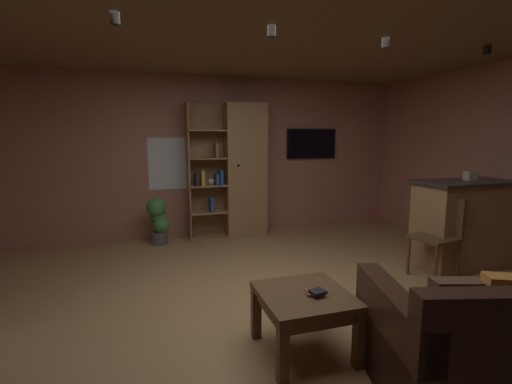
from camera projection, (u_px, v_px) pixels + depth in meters
name	position (u px, v px, depth m)	size (l,w,h in m)	color
floor	(269.00, 312.00, 3.29)	(6.51, 5.67, 0.02)	#A37A4C
wall_back	(211.00, 157.00, 5.81)	(6.63, 0.06, 2.52)	#AD7060
ceiling	(271.00, 19.00, 2.91)	(6.51, 5.67, 0.02)	brown
window_pane_back	(171.00, 164.00, 5.60)	(0.69, 0.01, 0.81)	white
bookshelf_cabinet	(240.00, 171.00, 5.70)	(1.23, 0.41, 2.10)	#997047
kitchen_bar_counter	(473.00, 223.00, 4.41)	(1.51, 0.61, 1.07)	#997047
tissue_box	(470.00, 176.00, 4.33)	(0.12, 0.12, 0.11)	#BFB299
leather_couch	(508.00, 349.00, 2.19)	(1.77, 1.32, 0.84)	#382116
coffee_table	(304.00, 304.00, 2.62)	(0.64, 0.66, 0.46)	brown
table_book_0	(315.00, 293.00, 2.58)	(0.13, 0.11, 0.02)	brown
table_book_1	(318.00, 292.00, 2.55)	(0.11, 0.09, 0.02)	black
dining_chair	(440.00, 231.00, 4.04)	(0.47, 0.47, 0.92)	brown
potted_floor_plant	(158.00, 219.00, 5.29)	(0.33, 0.29, 0.71)	#4C4C51
wall_mounted_tv	(311.00, 144.00, 6.23)	(0.90, 0.06, 0.51)	black
track_light_spot_1	(115.00, 18.00, 2.65)	(0.07, 0.07, 0.09)	black
track_light_spot_2	(272.00, 31.00, 2.96)	(0.07, 0.07, 0.09)	black
track_light_spot_3	(386.00, 43.00, 3.34)	(0.07, 0.07, 0.09)	black
track_light_spot_4	(487.00, 50.00, 3.61)	(0.07, 0.07, 0.09)	black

